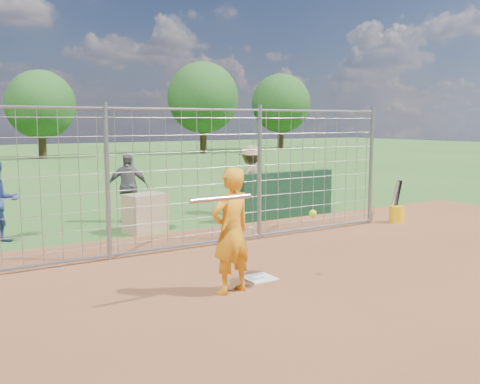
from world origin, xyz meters
TOP-DOWN VIEW (x-y plane):
  - ground at (0.00, 0.00)m, footprint 100.00×100.00m
  - infield_dirt at (0.00, -3.00)m, footprint 18.00×18.00m
  - home_plate at (0.00, -0.20)m, footprint 0.43×0.43m
  - dugout_wall at (3.40, 3.60)m, footprint 2.60×0.20m
  - batter at (-0.67, -0.52)m, footprint 0.68×0.51m
  - bystander_b at (-0.02, 5.10)m, footprint 1.01×0.76m
  - bystander_c at (3.01, 4.59)m, footprint 1.17×0.77m
  - equipment_bin at (-0.12, 3.83)m, footprint 0.90×0.71m
  - equipment_in_play at (-0.65, -0.81)m, footprint 1.87×0.23m
  - bucket_with_bats at (5.11, 1.76)m, footprint 0.34×0.38m
  - backstop_fence at (0.00, 2.00)m, footprint 9.08×0.08m
  - tree_line at (3.13, 28.13)m, footprint 44.66×6.72m

SIDE VIEW (x-z plane):
  - ground at x=0.00m, z-range 0.00..0.00m
  - infield_dirt at x=0.00m, z-range 0.01..0.01m
  - home_plate at x=0.00m, z-range 0.00..0.02m
  - bucket_with_bats at x=5.11m, z-range -0.24..0.73m
  - equipment_bin at x=-0.12m, z-range 0.00..0.80m
  - dugout_wall at x=3.40m, z-range 0.00..1.10m
  - bystander_b at x=-0.02m, z-range 0.00..1.60m
  - batter at x=-0.67m, z-range 0.00..1.69m
  - bystander_c at x=3.01m, z-range 0.00..1.70m
  - backstop_fence at x=0.00m, z-range -0.04..2.56m
  - equipment_in_play at x=-0.65m, z-range 1.07..1.46m
  - tree_line at x=3.13m, z-range 0.47..6.95m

